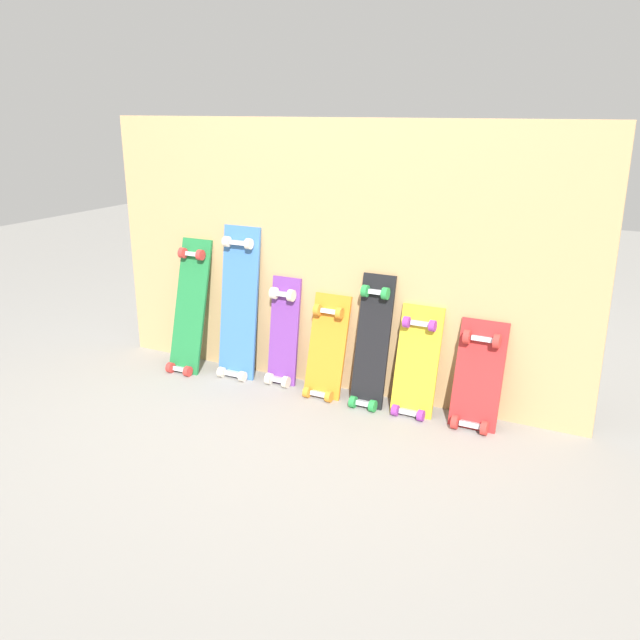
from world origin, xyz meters
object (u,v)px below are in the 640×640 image
Objects in this scene: skateboard_green at (189,312)px; skateboard_black at (372,348)px; skateboard_red at (477,382)px; skateboard_orange at (326,353)px; skateboard_blue at (238,309)px; skateboard_purple at (283,337)px; skateboard_yellow at (416,368)px.

skateboard_black is (1.13, 0.03, -0.04)m from skateboard_green.
skateboard_orange is at bearing -179.95° from skateboard_red.
skateboard_green is 1.13m from skateboard_black.
skateboard_orange is (0.56, -0.02, -0.16)m from skateboard_blue.
skateboard_black is at bearing -180.00° from skateboard_red.
skateboard_red is at bearing 0.92° from skateboard_green.
skateboard_black reaches higher than skateboard_orange.
skateboard_purple is 1.09× the size of skateboard_orange.
skateboard_purple reaches higher than skateboard_orange.
skateboard_orange is 0.99× the size of skateboard_yellow.
skateboard_yellow is at bearing 1.35° from skateboard_green.
skateboard_yellow is 0.31m from skateboard_red.
skateboard_black is 1.29× the size of skateboard_red.
skateboard_orange is at bearing -2.07° from skateboard_blue.
skateboard_red is (0.55, 0.00, -0.08)m from skateboard_black.
skateboard_red is (0.80, 0.00, -0.01)m from skateboard_orange.
skateboard_red is at bearing -0.97° from skateboard_yellow.
skateboard_yellow is (0.50, 0.01, 0.00)m from skateboard_orange.
skateboard_yellow is at bearing -0.78° from skateboard_blue.
skateboard_blue reaches higher than skateboard_green.
skateboard_blue reaches higher than skateboard_orange.
skateboard_yellow is (1.05, -0.01, -0.16)m from skateboard_blue.
skateboard_orange is 1.05× the size of skateboard_red.
skateboard_orange is 0.80m from skateboard_red.
skateboard_blue is 1.06m from skateboard_yellow.
skateboard_green is at bearing -174.22° from skateboard_purple.
skateboard_purple is 1.08× the size of skateboard_yellow.
skateboard_green is 1.35× the size of skateboard_yellow.
skateboard_yellow is (0.24, 0.01, -0.07)m from skateboard_black.
skateboard_black is at bearing -3.46° from skateboard_purple.
skateboard_yellow is at bearing -2.01° from skateboard_purple.
skateboard_blue is 1.60× the size of skateboard_red.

